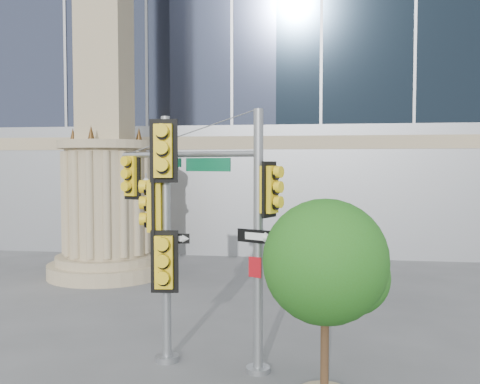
# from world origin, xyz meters

# --- Properties ---
(ground) EXTENTS (120.00, 120.00, 0.00)m
(ground) POSITION_xyz_m (0.00, 0.00, 0.00)
(ground) COLOR #545456
(ground) RESTS_ON ground
(monument) EXTENTS (4.40, 4.40, 16.60)m
(monument) POSITION_xyz_m (-6.00, 9.00, 5.52)
(monument) COLOR tan
(monument) RESTS_ON ground
(main_signal_pole) EXTENTS (3.86, 2.06, 5.33)m
(main_signal_pole) POSITION_xyz_m (-0.17, 0.86, 3.30)
(main_signal_pole) COLOR slate
(main_signal_pole) RESTS_ON ground
(secondary_signal_pole) EXTENTS (0.93, 0.68, 5.24)m
(secondary_signal_pole) POSITION_xyz_m (-1.34, 0.66, 3.08)
(secondary_signal_pole) COLOR slate
(secondary_signal_pole) RESTS_ON ground
(street_tree) EXTENTS (2.32, 2.27, 3.62)m
(street_tree) POSITION_xyz_m (2.06, -0.52, 2.38)
(street_tree) COLOR tan
(street_tree) RESTS_ON ground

